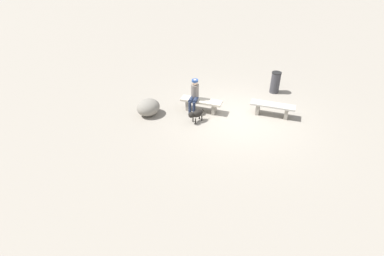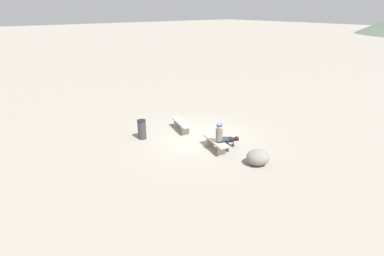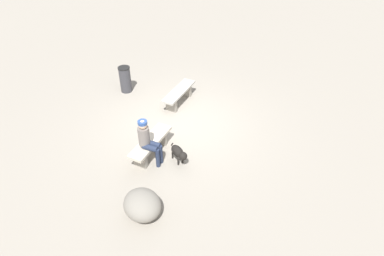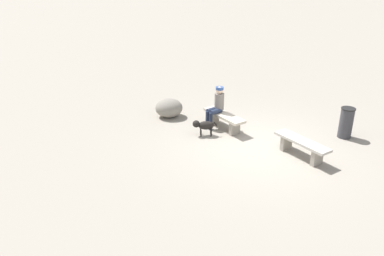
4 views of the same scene
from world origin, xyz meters
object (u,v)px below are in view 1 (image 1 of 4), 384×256
bench_right (201,103)px  boulder (148,107)px  trash_bin (275,82)px  seated_person (194,94)px  bench_left (272,108)px  dog (196,114)px

bench_right → boulder: boulder is taller
trash_bin → boulder: trash_bin is taller
seated_person → trash_bin: bearing=-138.9°
bench_left → bench_right: same height
seated_person → boulder: (1.68, 0.39, -0.44)m
seated_person → trash_bin: size_ratio=1.41×
dog → trash_bin: bearing=176.0°
bench_left → seated_person: size_ratio=1.30×
dog → boulder: boulder is taller
bench_right → dog: size_ratio=2.83×
seated_person → boulder: 1.78m
dog → trash_bin: size_ratio=0.63×
dog → trash_bin: (-3.16, -2.65, 0.13)m
seated_person → dog: 0.88m
bench_left → seated_person: seated_person is taller
seated_person → dog: (-0.13, 0.76, -0.42)m
trash_bin → seated_person: bearing=29.9°
trash_bin → boulder: (4.96, 2.27, -0.15)m
bench_right → dog: bearing=94.2°
bench_left → dog: bearing=27.6°
bench_left → dog: bench_left is taller
bench_right → bench_left: bearing=-168.6°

